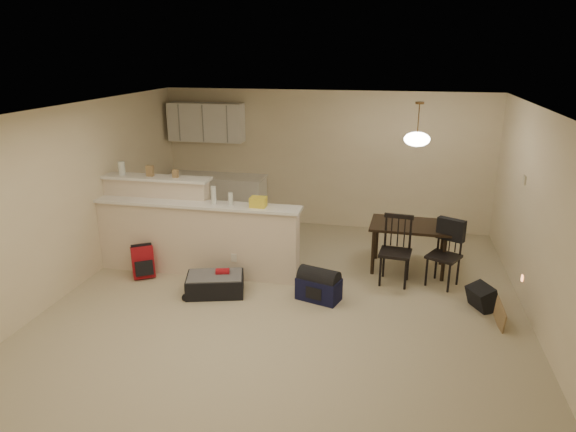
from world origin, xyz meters
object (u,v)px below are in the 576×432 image
(suitcase, at_px, (215,284))
(red_backpack, at_px, (143,262))
(dining_chair_far, at_px, (444,255))
(navy_duffel, at_px, (319,289))
(pendant_lamp, at_px, (417,138))
(black_daypack, at_px, (482,298))
(dining_chair_near, at_px, (395,251))
(dining_table, at_px, (410,230))

(suitcase, relative_size, red_backpack, 1.66)
(dining_chair_far, xyz_separation_m, navy_duffel, (-1.63, -0.79, -0.31))
(pendant_lamp, bearing_deg, navy_duffel, -132.62)
(suitcase, height_order, black_daypack, black_daypack)
(dining_chair_far, bearing_deg, navy_duffel, -126.27)
(dining_chair_near, distance_m, suitcase, 2.55)
(red_backpack, distance_m, navy_duffel, 2.63)
(dining_chair_near, height_order, suitcase, dining_chair_near)
(pendant_lamp, xyz_separation_m, suitcase, (-2.57, -1.38, -1.86))
(dining_chair_near, xyz_separation_m, dining_chair_far, (0.66, 0.07, -0.03))
(navy_duffel, height_order, black_daypack, navy_duffel)
(pendant_lamp, distance_m, black_daypack, 2.32)
(dining_table, xyz_separation_m, red_backpack, (-3.78, -1.08, -0.40))
(dining_chair_near, relative_size, dining_chair_far, 1.06)
(dining_chair_far, distance_m, red_backpack, 4.30)
(pendant_lamp, relative_size, dining_chair_near, 0.63)
(navy_duffel, bearing_deg, dining_chair_near, 53.80)
(dining_table, height_order, red_backpack, dining_table)
(dining_table, height_order, suitcase, dining_table)
(dining_table, xyz_separation_m, black_daypack, (0.92, -1.08, -0.48))
(dining_table, height_order, navy_duffel, dining_table)
(dining_chair_far, relative_size, red_backpack, 2.01)
(red_backpack, relative_size, navy_duffel, 0.82)
(dining_chair_near, relative_size, black_daypack, 2.86)
(dining_table, relative_size, navy_duffel, 2.11)
(dining_table, bearing_deg, suitcase, -149.49)
(navy_duffel, relative_size, black_daypack, 1.64)
(dining_chair_far, bearing_deg, black_daypack, -24.88)
(suitcase, xyz_separation_m, red_backpack, (-1.21, 0.30, 0.10))
(dining_chair_near, bearing_deg, red_backpack, -165.19)
(dining_chair_near, xyz_separation_m, suitcase, (-2.38, -0.84, -0.36))
(pendant_lamp, distance_m, suitcase, 3.46)
(red_backpack, bearing_deg, navy_duffel, -36.97)
(dining_table, bearing_deg, navy_duffel, -130.28)
(dining_chair_near, xyz_separation_m, black_daypack, (1.12, -0.54, -0.34))
(pendant_lamp, bearing_deg, red_backpack, -164.09)
(dining_table, xyz_separation_m, pendant_lamp, (0.00, 0.00, 1.36))
(pendant_lamp, xyz_separation_m, dining_chair_near, (-0.20, -0.54, -1.50))
(dining_table, distance_m, dining_chair_near, 0.59)
(dining_table, height_order, pendant_lamp, pendant_lamp)
(pendant_lamp, height_order, dining_chair_far, pendant_lamp)
(dining_table, distance_m, dining_chair_far, 0.69)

